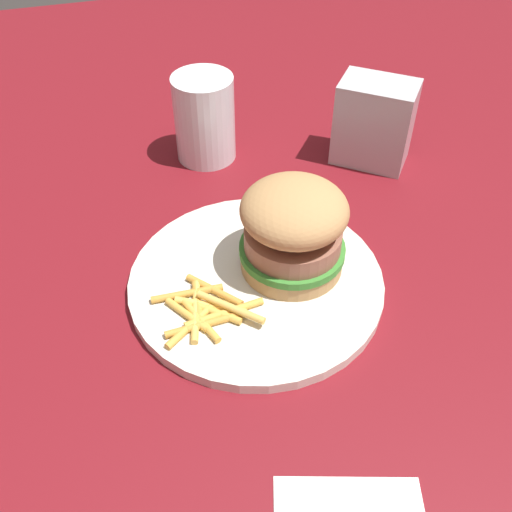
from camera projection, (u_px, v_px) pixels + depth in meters
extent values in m
plane|color=maroon|center=(261.00, 268.00, 0.60)|extent=(1.60, 1.60, 0.00)
cylinder|color=silver|center=(256.00, 282.00, 0.58)|extent=(0.25, 0.25, 0.01)
cylinder|color=tan|center=(292.00, 258.00, 0.59)|extent=(0.10, 0.10, 0.02)
cylinder|color=#387F2D|center=(292.00, 249.00, 0.58)|extent=(0.11, 0.11, 0.01)
cylinder|color=#8E5B47|center=(293.00, 238.00, 0.57)|extent=(0.10, 0.10, 0.02)
ellipsoid|color=tan|center=(294.00, 210.00, 0.54)|extent=(0.10, 0.10, 0.05)
cylinder|color=gold|center=(198.00, 302.00, 0.55)|extent=(0.01, 0.05, 0.01)
cylinder|color=gold|center=(224.00, 313.00, 0.54)|extent=(0.08, 0.02, 0.01)
cylinder|color=#E5B251|center=(210.00, 306.00, 0.55)|extent=(0.06, 0.04, 0.01)
cylinder|color=gold|center=(200.00, 320.00, 0.53)|extent=(0.03, 0.06, 0.01)
cylinder|color=gold|center=(219.00, 314.00, 0.54)|extent=(0.04, 0.04, 0.01)
cylinder|color=gold|center=(214.00, 290.00, 0.56)|extent=(0.05, 0.05, 0.01)
cylinder|color=gold|center=(187.00, 315.00, 0.54)|extent=(0.03, 0.05, 0.01)
cylinder|color=gold|center=(187.00, 294.00, 0.56)|extent=(0.07, 0.01, 0.01)
cylinder|color=gold|center=(193.00, 323.00, 0.53)|extent=(0.06, 0.05, 0.01)
cylinder|color=#E5B251|center=(196.00, 311.00, 0.54)|extent=(0.02, 0.07, 0.01)
cylinder|color=gold|center=(207.00, 324.00, 0.53)|extent=(0.08, 0.01, 0.01)
cylinder|color=#E5B251|center=(231.00, 307.00, 0.54)|extent=(0.05, 0.05, 0.01)
cylinder|color=silver|center=(205.00, 118.00, 0.72)|extent=(0.07, 0.07, 0.11)
cylinder|color=orange|center=(206.00, 134.00, 0.73)|extent=(0.07, 0.07, 0.06)
cube|color=#B7BABF|center=(374.00, 123.00, 0.71)|extent=(0.11, 0.10, 0.11)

